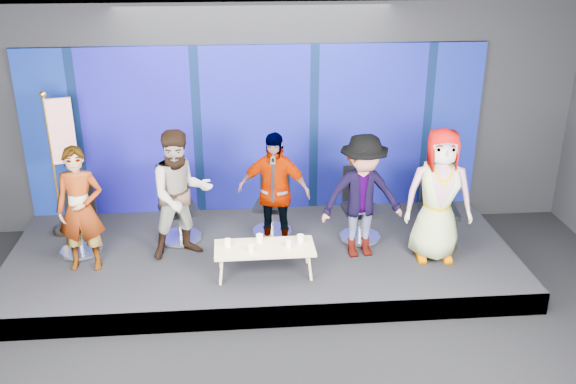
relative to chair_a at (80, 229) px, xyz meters
name	(u,v)px	position (x,y,z in m)	size (l,w,h in m)	color
ground	(273,383)	(2.50, -2.66, -0.64)	(10.00, 10.00, 0.00)	black
room_walls	(271,170)	(2.50, -2.66, 1.79)	(10.02, 8.02, 3.51)	black
riser	(262,258)	(2.50, -0.16, -0.49)	(7.00, 3.00, 0.30)	black
backdrop	(256,130)	(2.50, 1.29, 0.96)	(7.00, 0.08, 2.60)	#071D56
chair_a	(80,229)	(0.00, 0.00, 0.00)	(0.60, 0.60, 1.03)	silver
panelist_a	(80,210)	(0.17, -0.47, 0.50)	(0.61, 0.40, 1.68)	black
chair_b	(178,215)	(1.33, 0.28, 0.02)	(0.79, 0.79, 1.10)	silver
panelist_b	(181,195)	(1.43, -0.21, 0.55)	(0.87, 0.68, 1.79)	black
chair_c	(273,211)	(2.70, 0.37, 0.01)	(0.73, 0.73, 1.05)	silver
panelist_c	(274,192)	(2.68, -0.13, 0.51)	(1.00, 0.42, 1.70)	black
chair_d	(360,215)	(3.93, 0.08, 0.01)	(0.65, 0.65, 1.07)	silver
panelist_d	(362,196)	(3.85, -0.41, 0.52)	(1.12, 0.64, 1.73)	black
chair_e	(437,217)	(5.01, -0.11, 0.03)	(0.70, 0.70, 1.13)	silver
panelist_e	(439,195)	(4.84, -0.59, 0.58)	(0.90, 0.58, 1.84)	black
coffee_table	(265,249)	(2.51, -0.85, 0.02)	(1.29, 0.56, 0.40)	tan
mug_a	(228,243)	(2.04, -0.81, 0.11)	(0.09, 0.09, 0.10)	white
mug_b	(251,248)	(2.34, -0.97, 0.10)	(0.08, 0.08, 0.09)	white
mug_c	(260,238)	(2.46, -0.71, 0.11)	(0.09, 0.09, 0.11)	white
mug_d	(289,244)	(2.82, -0.90, 0.10)	(0.08, 0.08, 0.09)	white
mug_e	(300,239)	(2.98, -0.78, 0.11)	(0.09, 0.09, 0.11)	white
flag_stand	(61,160)	(-0.30, 0.62, 0.79)	(0.49, 0.29, 2.14)	black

